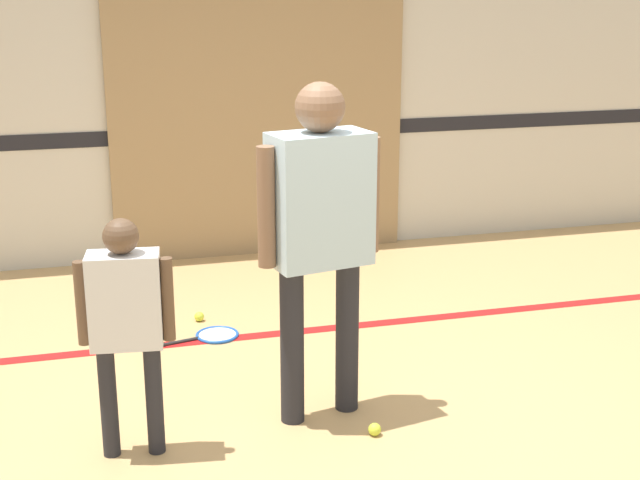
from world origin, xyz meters
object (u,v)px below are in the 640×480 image
racket_spare_on_floor (214,335)px  tennis_ball_near_instructor (375,429)px  person_student_left (126,312)px  tennis_ball_by_spare_racket (199,317)px  person_instructor (320,217)px

racket_spare_on_floor → tennis_ball_near_instructor: (0.60, -1.51, 0.02)m
person_student_left → tennis_ball_by_spare_racket: 1.89m
person_instructor → tennis_ball_near_instructor: person_instructor is taller
racket_spare_on_floor → tennis_ball_near_instructor: 1.62m
person_instructor → tennis_ball_by_spare_racket: 1.89m
tennis_ball_by_spare_racket → racket_spare_on_floor: bearing=-79.5°
racket_spare_on_floor → tennis_ball_by_spare_racket: tennis_ball_by_spare_racket is taller
racket_spare_on_floor → tennis_ball_near_instructor: tennis_ball_near_instructor is taller
person_student_left → tennis_ball_near_instructor: bearing=0.5°
tennis_ball_near_instructor → tennis_ball_by_spare_racket: same height
person_instructor → racket_spare_on_floor: size_ratio=3.27×
tennis_ball_near_instructor → tennis_ball_by_spare_racket: (-0.65, 1.81, 0.00)m
person_instructor → person_student_left: (-0.98, -0.16, -0.35)m
tennis_ball_near_instructor → tennis_ball_by_spare_racket: 1.92m
person_instructor → tennis_ball_near_instructor: (0.21, -0.30, -1.06)m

